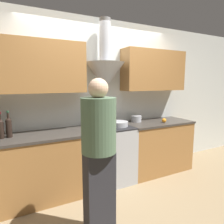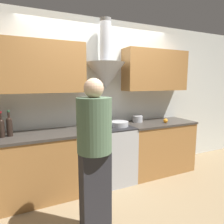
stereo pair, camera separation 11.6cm
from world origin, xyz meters
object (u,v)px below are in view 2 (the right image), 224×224
object	(u,v)px
saucepan	(137,119)
wine_bottle_4	(1,127)
stove_range	(109,154)
wine_bottle_5	(9,126)
person_foreground_left	(95,154)
mixing_bowl	(119,124)
orange_fruit	(166,121)
stock_pot	(99,123)

from	to	relation	value
saucepan	wine_bottle_4	bearing A→B (deg)	-176.59
stove_range	saucepan	distance (m)	0.81
wine_bottle_5	person_foreground_left	distance (m)	1.33
wine_bottle_5	mixing_bowl	size ratio (longest dim) A/B	1.15
stove_range	orange_fruit	xyz separation A→B (m)	(1.00, -0.13, 0.48)
wine_bottle_4	orange_fruit	bearing A→B (deg)	-3.54
person_foreground_left	orange_fruit	bearing A→B (deg)	28.89
wine_bottle_5	stock_pot	xyz separation A→B (m)	(1.23, -0.02, -0.08)
stove_range	mixing_bowl	xyz separation A→B (m)	(0.16, -0.02, 0.48)
stock_pot	mixing_bowl	bearing A→B (deg)	-8.89
stock_pot	mixing_bowl	size ratio (longest dim) A/B	0.86
person_foreground_left	mixing_bowl	bearing A→B (deg)	52.14
stove_range	orange_fruit	size ratio (longest dim) A/B	11.95
saucepan	stock_pot	bearing A→B (deg)	-170.92
orange_fruit	saucepan	bearing A→B (deg)	144.60
wine_bottle_5	saucepan	distance (m)	2.01
wine_bottle_4	wine_bottle_5	world-z (taller)	wine_bottle_5
stove_range	mixing_bowl	size ratio (longest dim) A/B	3.05
wine_bottle_5	saucepan	bearing A→B (deg)	3.02
wine_bottle_4	stock_pot	xyz separation A→B (m)	(1.32, 0.00, -0.07)
mixing_bowl	stove_range	bearing A→B (deg)	172.28
stove_range	saucepan	world-z (taller)	saucepan
stove_range	person_foreground_left	world-z (taller)	person_foreground_left
orange_fruit	mixing_bowl	bearing A→B (deg)	172.94
stove_range	person_foreground_left	bearing A→B (deg)	-121.09
wine_bottle_4	orange_fruit	world-z (taller)	wine_bottle_4
wine_bottle_4	saucepan	xyz separation A→B (m)	(2.09, 0.12, -0.08)
wine_bottle_5	stove_range	bearing A→B (deg)	-1.92
wine_bottle_5	stock_pot	distance (m)	1.23
stock_pot	wine_bottle_4	bearing A→B (deg)	-179.95
wine_bottle_5	stock_pot	size ratio (longest dim) A/B	1.34
wine_bottle_5	person_foreground_left	world-z (taller)	person_foreground_left
wine_bottle_4	orange_fruit	xyz separation A→B (m)	(2.48, -0.15, -0.10)
stock_pot	orange_fruit	size ratio (longest dim) A/B	3.36
stock_pot	mixing_bowl	distance (m)	0.33
stock_pot	orange_fruit	bearing A→B (deg)	-7.56
person_foreground_left	stock_pot	bearing A→B (deg)	66.57
mixing_bowl	person_foreground_left	distance (m)	1.26
orange_fruit	wine_bottle_5	bearing A→B (deg)	175.87
stock_pot	orange_fruit	world-z (taller)	stock_pot
wine_bottle_5	mixing_bowl	world-z (taller)	wine_bottle_5
stock_pot	person_foreground_left	xyz separation A→B (m)	(-0.45, -1.05, -0.06)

